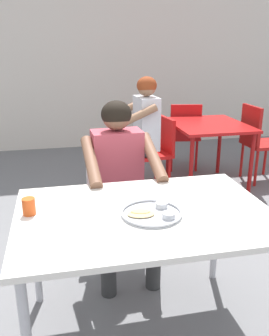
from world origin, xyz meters
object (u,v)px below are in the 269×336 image
at_px(chair_red_right, 257,138).
at_px(thali_tray, 152,213).
at_px(chair_foreground, 114,190).
at_px(chair_red_far, 184,132).
at_px(diner_foreground, 120,173).
at_px(patron_background, 138,126).
at_px(table_foreground, 144,223).
at_px(chair_red_left, 155,148).
at_px(drinking_cup, 29,206).
at_px(table_background_red, 208,132).

bearing_deg(chair_red_right, thali_tray, -130.63).
xyz_separation_m(chair_foreground, chair_red_far, (1.16, 1.74, -0.02)).
height_order(diner_foreground, patron_background, patron_background).
distance_m(table_foreground, thali_tray, 0.10).
bearing_deg(patron_background, chair_red_left, 8.31).
height_order(drinking_cup, chair_red_left, drinking_cup).
distance_m(chair_foreground, chair_red_left, 1.32).
xyz_separation_m(thali_tray, chair_red_far, (1.12, 2.67, -0.27)).
relative_size(chair_foreground, chair_red_left, 1.08).
bearing_deg(diner_foreground, chair_red_far, 59.54).
relative_size(chair_foreground, diner_foreground, 0.73).
bearing_deg(chair_red_left, patron_background, -171.69).
xyz_separation_m(thali_tray, chair_red_left, (0.59, 2.09, -0.28)).
height_order(table_foreground, thali_tray, thali_tray).
bearing_deg(table_background_red, chair_red_left, 177.83).
bearing_deg(chair_red_right, drinking_cup, -140.67).
height_order(table_foreground, table_background_red, table_foreground).
xyz_separation_m(chair_red_far, patron_background, (-0.73, -0.61, 0.25)).
bearing_deg(drinking_cup, chair_foreground, 55.22).
xyz_separation_m(chair_red_left, chair_red_far, (0.53, 0.58, 0.02)).
relative_size(table_background_red, chair_red_far, 1.05).
relative_size(table_background_red, chair_red_right, 1.01).
xyz_separation_m(chair_foreground, table_background_red, (1.23, 1.14, 0.13)).
relative_size(thali_tray, chair_red_right, 0.34).
distance_m(table_background_red, chair_red_far, 0.62).
bearing_deg(chair_red_far, table_foreground, -113.56).
xyz_separation_m(table_background_red, chair_red_right, (0.62, 0.03, -0.12)).
height_order(thali_tray, drinking_cup, drinking_cup).
xyz_separation_m(diner_foreground, chair_red_right, (1.84, 1.40, -0.20)).
height_order(chair_foreground, chair_red_right, chair_red_right).
bearing_deg(diner_foreground, table_foreground, -89.14).
bearing_deg(chair_red_left, table_foreground, -106.74).
relative_size(table_foreground, chair_red_far, 1.52).
distance_m(thali_tray, drinking_cup, 0.61).
height_order(table_background_red, chair_red_far, chair_red_far).
bearing_deg(diner_foreground, patron_background, 72.38).
xyz_separation_m(chair_red_right, chair_red_far, (-0.69, 0.57, -0.03)).
relative_size(thali_tray, patron_background, 0.25).
distance_m(thali_tray, diner_foreground, 0.71).
xyz_separation_m(diner_foreground, chair_red_left, (0.63, 1.38, -0.25)).
height_order(drinking_cup, chair_foreground, chair_foreground).
height_order(chair_red_far, patron_background, patron_background).
distance_m(drinking_cup, chair_red_far, 3.08).
height_order(drinking_cup, chair_red_right, chair_red_right).
relative_size(drinking_cup, chair_red_far, 0.10).
bearing_deg(patron_background, thali_tray, -100.78).
bearing_deg(table_background_red, table_foreground, -120.86).
bearing_deg(patron_background, diner_foreground, -107.62).
bearing_deg(chair_red_right, table_foreground, -131.69).
height_order(diner_foreground, chair_red_right, diner_foreground).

